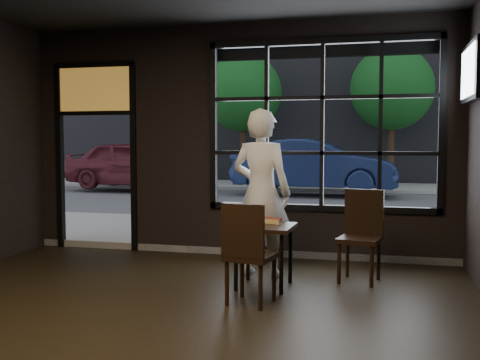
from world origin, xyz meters
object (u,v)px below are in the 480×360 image
(cafe_table, at_px, (264,256))
(navy_car, at_px, (314,166))
(chair_near, at_px, (251,253))
(man, at_px, (261,193))

(cafe_table, height_order, navy_car, navy_car)
(chair_near, distance_m, man, 1.27)
(chair_near, relative_size, man, 0.51)
(cafe_table, distance_m, man, 0.84)
(cafe_table, bearing_deg, chair_near, -87.70)
(cafe_table, distance_m, navy_car, 10.32)
(chair_near, height_order, navy_car, navy_car)
(cafe_table, bearing_deg, navy_car, 95.45)
(cafe_table, xyz_separation_m, chair_near, (0.00, -0.65, 0.16))
(cafe_table, distance_m, chair_near, 0.67)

